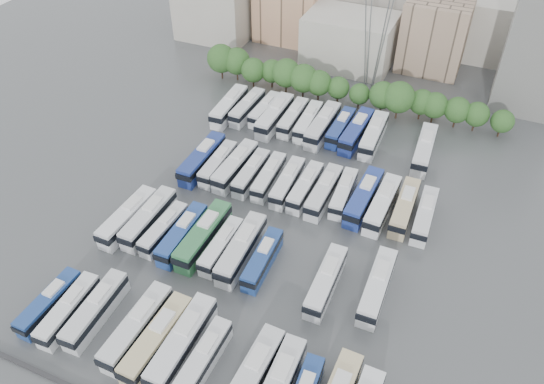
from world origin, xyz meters
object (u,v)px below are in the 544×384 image
at_px(bus_r0_s6, 182,342).
at_px(bus_r1_s12, 377,286).
at_px(apartment_tower, 544,46).
at_px(bus_r2_s3, 235,166).
at_px(bus_r2_s2, 218,164).
at_px(bus_r1_s2, 164,229).
at_px(bus_r2_s6, 287,182).
at_px(bus_r2_s10, 364,197).
at_px(bus_r1_s6, 241,249).
at_px(electricity_pylon, 379,7).
at_px(bus_r0_s9, 252,376).
at_px(bus_r2_s9, 343,193).
at_px(bus_r0_s4, 137,327).
at_px(bus_r3_s8, 356,131).
at_px(bus_r2_s11, 382,204).
at_px(bus_r2_s1, 202,159).
at_px(bus_r3_s2, 265,109).
at_px(bus_r3_s3, 275,116).
at_px(bus_r3_s6, 323,125).
at_px(bus_r1_s5, 221,246).
at_px(bus_r3_s1, 247,107).
at_px(bus_r1_s1, 149,218).
at_px(bus_r2_s13, 425,215).
at_px(bus_r0_s7, 203,359).
at_px(bus_r2_s7, 305,187).
at_px(bus_r0_s5, 157,339).
at_px(bus_r3_s4, 293,117).
at_px(bus_r1_s7, 263,259).
at_px(bus_r2_s8, 324,192).
at_px(bus_r2_s5, 269,176).
at_px(bus_r2_s4, 251,173).
at_px(bus_r2_s12, 405,207).
at_px(bus_r0_s0, 50,303).
at_px(bus_r3_s9, 374,135).
at_px(bus_r0_s1, 69,310).
at_px(bus_r3_s0, 229,106).
at_px(bus_r1_s10, 326,281).
at_px(bus_r1_s0, 128,217).

xyz_separation_m(bus_r0_s6, bus_r1_s12, (19.98, 18.48, -0.13)).
xyz_separation_m(apartment_tower, bus_r2_s3, (-45.61, -46.44, -11.03)).
bearing_deg(bus_r2_s2, bus_r1_s2, -90.93).
bearing_deg(bus_r2_s6, bus_r2_s10, 3.49).
bearing_deg(bus_r1_s6, electricity_pylon, 84.55).
distance_m(bus_r0_s9, bus_r2_s9, 36.54).
xyz_separation_m(bus_r0_s4, bus_r3_s8, (13.01, 54.15, 0.03)).
xyz_separation_m(bus_r0_s9, bus_r2_s11, (6.45, 36.00, -0.03)).
height_order(bus_r2_s1, bus_r2_s6, bus_r2_s1).
height_order(bus_r2_s1, bus_r2_s9, bus_r2_s1).
xyz_separation_m(bus_r2_s2, bus_r3_s2, (0.18, 19.95, -0.06)).
distance_m(bus_r0_s4, bus_r1_s6, 18.68).
height_order(bus_r3_s3, bus_r3_s6, bus_r3_s6).
relative_size(bus_r1_s5, bus_r3_s1, 0.91).
bearing_deg(bus_r0_s4, bus_r2_s2, 101.79).
bearing_deg(bus_r1_s12, bus_r1_s1, -179.30).
distance_m(electricity_pylon, bus_r3_s8, 25.78).
bearing_deg(bus_r1_s2, bus_r2_s13, 29.87).
bearing_deg(electricity_pylon, bus_r2_s1, -117.08).
bearing_deg(apartment_tower, bus_r3_s3, -147.74).
bearing_deg(bus_r2_s1, bus_r0_s7, -60.76).
bearing_deg(bus_r2_s7, bus_r1_s5, -109.97).
relative_size(bus_r0_s5, bus_r3_s8, 0.98).
bearing_deg(bus_r3_s4, electricity_pylon, 61.67).
xyz_separation_m(electricity_pylon, bus_r2_s7, (-0.33, -38.70, -16.88)).
relative_size(bus_r1_s7, bus_r1_s12, 0.88).
distance_m(bus_r2_s2, bus_r2_s11, 29.61).
bearing_deg(bus_r2_s11, bus_r0_s5, -116.24).
distance_m(bus_r0_s4, bus_r1_s2, 18.19).
relative_size(bus_r2_s1, bus_r2_s8, 1.08).
height_order(bus_r1_s6, bus_r2_s5, bus_r1_s6).
relative_size(bus_r2_s4, bus_r3_s4, 0.97).
distance_m(bus_r0_s4, bus_r1_s12, 32.47).
bearing_deg(bus_r2_s11, bus_r2_s12, 15.88).
relative_size(bus_r0_s0, bus_r3_s6, 0.80).
height_order(bus_r0_s0, bus_r3_s1, bus_r3_s1).
height_order(bus_r2_s6, bus_r2_s8, bus_r2_s8).
distance_m(bus_r1_s6, bus_r3_s9, 37.97).
height_order(bus_r1_s6, bus_r3_s3, bus_r3_s3).
bearing_deg(bus_r3_s8, bus_r2_s9, -77.09).
height_order(bus_r1_s6, bus_r2_s11, bus_r1_s6).
xyz_separation_m(bus_r0_s1, bus_r3_s0, (-3.46, 53.72, 0.28)).
relative_size(bus_r0_s0, bus_r1_s10, 0.89).
relative_size(bus_r0_s4, bus_r1_s12, 1.03).
bearing_deg(bus_r0_s6, bus_r3_s0, 110.75).
bearing_deg(bus_r2_s11, bus_r0_s7, -107.56).
bearing_deg(bus_r0_s9, bus_r2_s7, 102.82).
bearing_deg(bus_r3_s0, bus_r3_s2, 15.63).
height_order(bus_r0_s6, bus_r1_s0, bus_r0_s6).
bearing_deg(bus_r1_s2, bus_r3_s1, 97.46).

